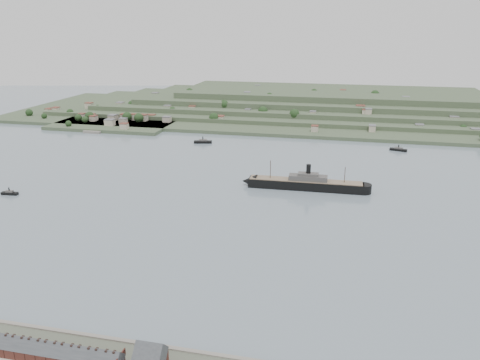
% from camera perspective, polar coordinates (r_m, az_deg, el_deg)
% --- Properties ---
extents(ground, '(1400.00, 1400.00, 0.00)m').
position_cam_1_polar(ground, '(330.94, -3.97, -3.58)').
color(ground, slate).
rests_on(ground, ground).
extents(terrace_row, '(55.60, 9.80, 11.07)m').
position_cam_1_polar(terrace_row, '(198.50, -21.89, -19.17)').
color(terrace_row, '#482119').
rests_on(terrace_row, ground).
extents(gabled_building, '(10.40, 10.18, 14.09)m').
position_cam_1_polar(gabled_building, '(184.41, -10.84, -20.74)').
color(gabled_building, '#482119').
rests_on(gabled_building, ground).
extents(far_peninsula, '(760.00, 309.00, 30.00)m').
position_cam_1_polar(far_peninsula, '(698.35, 7.62, 9.03)').
color(far_peninsula, '#3C4E34').
rests_on(far_peninsula, ground).
extents(steamship, '(101.81, 14.20, 24.43)m').
position_cam_1_polar(steamship, '(372.40, 7.60, -0.42)').
color(steamship, black).
rests_on(steamship, ground).
extents(tugboat, '(13.19, 4.66, 5.81)m').
position_cam_1_polar(tugboat, '(398.57, -26.28, -1.43)').
color(tugboat, black).
rests_on(tugboat, ground).
extents(ferry_west, '(20.15, 9.32, 7.29)m').
position_cam_1_polar(ferry_west, '(516.47, -4.54, 4.70)').
color(ferry_west, black).
rests_on(ferry_west, ground).
extents(ferry_east, '(17.80, 9.19, 6.43)m').
position_cam_1_polar(ferry_east, '(509.65, 18.74, 3.55)').
color(ferry_east, black).
rests_on(ferry_east, ground).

